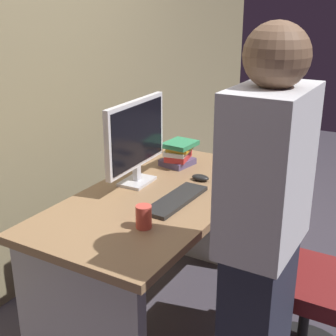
% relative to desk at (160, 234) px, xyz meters
% --- Properties ---
extents(ground_plane, '(9.00, 9.00, 0.00)m').
position_rel_desk_xyz_m(ground_plane, '(0.00, 0.00, -0.52)').
color(ground_plane, '#3D3842').
extents(wall_back, '(6.40, 0.10, 3.00)m').
position_rel_desk_xyz_m(wall_back, '(0.00, 0.90, 0.98)').
color(wall_back, '#8C7F5B').
rests_on(wall_back, ground).
extents(desk, '(1.48, 0.74, 0.75)m').
position_rel_desk_xyz_m(desk, '(0.00, 0.00, 0.00)').
color(desk, '#93704C').
rests_on(desk, ground).
extents(office_chair, '(0.52, 0.52, 0.94)m').
position_rel_desk_xyz_m(office_chair, '(0.04, -0.73, -0.09)').
color(office_chair, black).
rests_on(office_chair, ground).
extents(person_at_desk, '(0.40, 0.24, 1.64)m').
position_rel_desk_xyz_m(person_at_desk, '(-0.41, -0.69, 0.32)').
color(person_at_desk, '#262838').
rests_on(person_at_desk, ground).
extents(monitor, '(0.54, 0.15, 0.46)m').
position_rel_desk_xyz_m(monitor, '(0.07, 0.18, 0.49)').
color(monitor, silver).
rests_on(monitor, desk).
extents(keyboard, '(0.43, 0.14, 0.02)m').
position_rel_desk_xyz_m(keyboard, '(-0.05, -0.12, 0.24)').
color(keyboard, '#262626').
rests_on(keyboard, desk).
extents(mouse, '(0.06, 0.10, 0.03)m').
position_rel_desk_xyz_m(mouse, '(0.27, -0.10, 0.25)').
color(mouse, black).
rests_on(mouse, desk).
extents(cup_near_keyboard, '(0.07, 0.07, 0.10)m').
position_rel_desk_xyz_m(cup_near_keyboard, '(-0.36, -0.14, 0.28)').
color(cup_near_keyboard, '#D84C3F').
rests_on(cup_near_keyboard, desk).
extents(book_stack, '(0.21, 0.20, 0.15)m').
position_rel_desk_xyz_m(book_stack, '(0.43, 0.13, 0.31)').
color(book_stack, '#594C72').
rests_on(book_stack, desk).
extents(cell_phone, '(0.12, 0.16, 0.01)m').
position_rel_desk_xyz_m(cell_phone, '(0.49, -0.18, 0.24)').
color(cell_phone, black).
rests_on(cell_phone, desk).
extents(handbag, '(0.34, 0.14, 0.38)m').
position_rel_desk_xyz_m(handbag, '(0.66, -0.45, -0.38)').
color(handbag, '#4C3356').
rests_on(handbag, ground).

